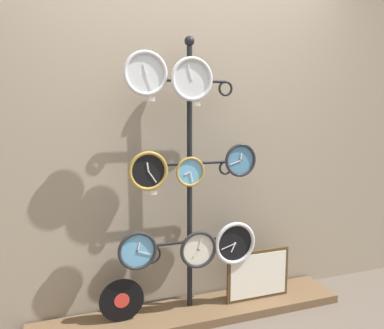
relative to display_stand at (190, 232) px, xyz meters
The scene contains 16 objects.
shop_wall 0.82m from the display_stand, 90.00° to the left, with size 4.40×0.04×2.80m.
low_shelf 0.57m from the display_stand, 90.00° to the right, with size 2.20×0.36×0.06m.
display_stand is the anchor object (origin of this frame).
clock_top_left 1.11m from the display_stand, 165.32° to the right, with size 0.28×0.04×0.28m.
clock_top_center 1.04m from the display_stand, 101.51° to the right, with size 0.28×0.04×0.28m.
clock_middle_left 0.56m from the display_stand, 163.35° to the right, with size 0.25×0.04×0.25m.
clock_middle_center 0.45m from the display_stand, 106.74° to the right, with size 0.20×0.04×0.20m.
clock_middle_right 0.61m from the display_stand, 14.25° to the right, with size 0.23×0.04×0.23m.
clock_bottom_left 0.40m from the display_stand, 167.67° to the right, with size 0.26×0.04×0.26m.
clock_bottom_center 0.14m from the display_stand, 73.09° to the right, with size 0.26×0.04×0.26m.
clock_bottom_right 0.33m from the display_stand, 18.06° to the right, with size 0.31×0.04×0.31m.
vinyl_record 0.63m from the display_stand, behind, with size 0.29×0.01×0.29m.
picture_frame 0.62m from the display_stand, ahead, with size 0.49×0.02×0.37m.
price_tag_upper 0.96m from the display_stand, 163.17° to the right, with size 0.04×0.00×0.03m.
price_tag_mid 0.89m from the display_stand, 81.52° to the right, with size 0.04×0.00×0.03m.
price_tag_lower 0.43m from the display_stand, 161.07° to the right, with size 0.04×0.00×0.03m.
Camera 1 is at (-0.81, -1.97, 1.43)m, focal length 35.00 mm.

